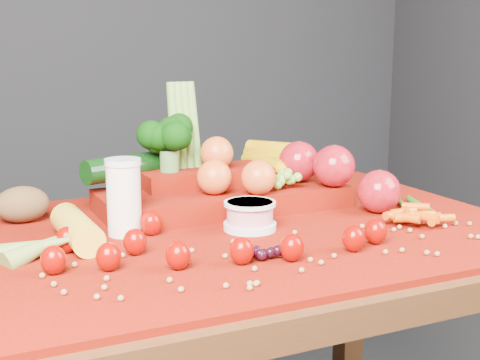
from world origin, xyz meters
name	(u,v)px	position (x,y,z in m)	size (l,w,h in m)	color
table	(244,279)	(0.00, 0.00, 0.66)	(1.10, 0.80, 0.75)	#371C0C
red_cloth	(244,230)	(0.00, 0.00, 0.76)	(1.05, 0.75, 0.01)	#721003
milk_glass	(124,194)	(-0.22, 0.04, 0.84)	(0.07, 0.07, 0.14)	silver
yogurt_bowl	(250,215)	(0.00, -0.02, 0.79)	(0.10, 0.10, 0.05)	silver
strawberry_scatter	(198,242)	(-0.15, -0.14, 0.79)	(0.58, 0.28, 0.05)	#900500
dark_grape_cluster	(267,250)	(-0.05, -0.19, 0.78)	(0.06, 0.05, 0.03)	black
soybean_scatter	(296,253)	(0.00, -0.20, 0.77)	(0.84, 0.24, 0.01)	olive
corn_ear	(54,240)	(-0.36, -0.01, 0.78)	(0.19, 0.23, 0.06)	yellow
potato	(22,204)	(-0.38, 0.22, 0.80)	(0.11, 0.08, 0.07)	brown
baby_carrot_pile	(413,215)	(0.31, -0.12, 0.78)	(0.17, 0.17, 0.03)	#C54706
green_bean_pile	(414,204)	(0.40, -0.01, 0.77)	(0.14, 0.12, 0.01)	#295B14
produce_mound	(237,179)	(0.05, 0.15, 0.82)	(0.61, 0.37, 0.27)	#721003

